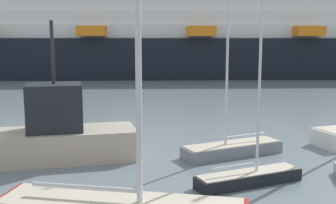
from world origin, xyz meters
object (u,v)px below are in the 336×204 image
(channel_buoy_1, at_px, (39,132))
(sailboat_0, at_px, (249,175))
(sailboat_1, at_px, (232,146))
(fishing_boat_1, at_px, (49,136))
(cruise_ship, at_px, (194,33))

(channel_buoy_1, bearing_deg, sailboat_0, -41.83)
(sailboat_0, xyz_separation_m, sailboat_1, (0.39, 3.95, 0.07))
(fishing_boat_1, xyz_separation_m, cruise_ship, (13.84, 42.91, 5.23))
(channel_buoy_1, height_order, cruise_ship, cruise_ship)
(sailboat_1, height_order, channel_buoy_1, sailboat_1)
(fishing_boat_1, distance_m, cruise_ship, 45.39)
(sailboat_0, bearing_deg, channel_buoy_1, 119.96)
(sailboat_1, distance_m, channel_buoy_1, 10.76)
(sailboat_0, relative_size, cruise_ship, 0.07)
(sailboat_1, height_order, fishing_boat_1, sailboat_1)
(fishing_boat_1, xyz_separation_m, channel_buoy_1, (-1.36, 4.39, -0.79))
(sailboat_1, bearing_deg, fishing_boat_1, -20.34)
(fishing_boat_1, relative_size, cruise_ship, 0.08)
(sailboat_0, height_order, sailboat_1, sailboat_1)
(sailboat_1, distance_m, cruise_ship, 43.73)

